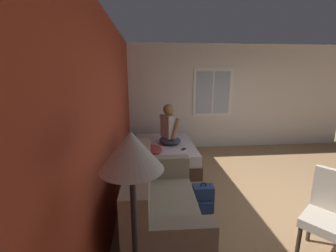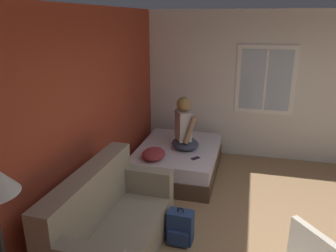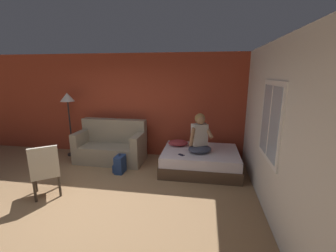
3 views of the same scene
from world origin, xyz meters
name	(u,v)px [view 1 (image 1 of 3)]	position (x,y,z in m)	size (l,w,h in m)	color
ground_plane	(291,210)	(0.00, 0.00, 0.00)	(40.00, 40.00, 0.00)	#93704C
wall_back_accent	(104,126)	(0.00, 2.65, 1.35)	(10.95, 0.16, 2.70)	#993823
wall_side_with_window	(226,97)	(3.05, 0.01, 1.35)	(0.19, 6.55, 2.70)	silver
bed	(164,154)	(1.90, 1.76, 0.24)	(1.75, 1.33, 0.48)	#4C3828
couch	(159,209)	(-0.36, 2.00, 0.39)	(1.72, 0.86, 1.04)	gray
side_chair	(331,214)	(-0.83, 0.17, 0.53)	(0.65, 0.65, 0.98)	#382D23
person_seated	(169,128)	(1.87, 1.65, 0.84)	(0.67, 0.63, 0.88)	#383D51
backpack	(203,199)	(0.11, 1.32, 0.19)	(0.24, 0.31, 0.46)	navy
throw_pillow	(153,149)	(1.35, 2.02, 0.55)	(0.48, 0.36, 0.14)	#993338
cell_phone	(184,149)	(1.50, 1.39, 0.48)	(0.07, 0.14, 0.01)	black
floor_lamp	(132,178)	(-1.60, 2.20, 1.43)	(0.36, 0.36, 1.70)	black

